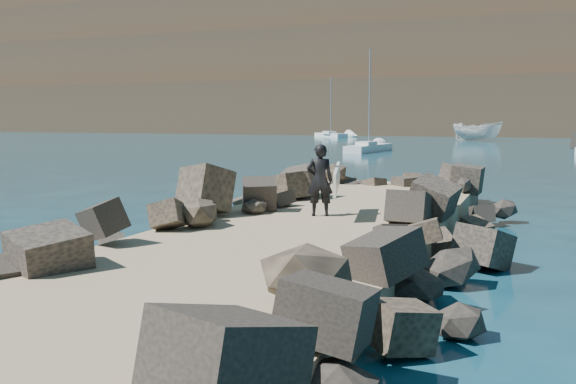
{
  "coord_description": "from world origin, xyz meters",
  "views": [
    {
      "loc": [
        5.1,
        -13.96,
        3.13
      ],
      "look_at": [
        0.0,
        -1.0,
        1.5
      ],
      "focal_mm": 40.0,
      "sensor_mm": 36.0,
      "label": 1
    }
  ],
  "objects_px": {
    "boat_imported": "(477,131)",
    "surfer_with_board": "(322,180)",
    "surfboard_resting": "(217,193)",
    "sailboat_e": "(331,135)"
  },
  "relations": [
    {
      "from": "boat_imported",
      "to": "surfboard_resting",
      "type": "bearing_deg",
      "value": -169.63
    },
    {
      "from": "surfboard_resting",
      "to": "surfer_with_board",
      "type": "distance_m",
      "value": 3.17
    },
    {
      "from": "boat_imported",
      "to": "surfer_with_board",
      "type": "relative_size",
      "value": 2.92
    },
    {
      "from": "surfboard_resting",
      "to": "surfer_with_board",
      "type": "relative_size",
      "value": 1.1
    },
    {
      "from": "surfer_with_board",
      "to": "sailboat_e",
      "type": "xyz_separation_m",
      "value": [
        -25.13,
        79.38,
        -1.18
      ]
    },
    {
      "from": "surfboard_resting",
      "to": "sailboat_e",
      "type": "height_order",
      "value": "sailboat_e"
    },
    {
      "from": "surfboard_resting",
      "to": "sailboat_e",
      "type": "relative_size",
      "value": 0.26
    },
    {
      "from": "surfer_with_board",
      "to": "sailboat_e",
      "type": "height_order",
      "value": "sailboat_e"
    },
    {
      "from": "surfboard_resting",
      "to": "sailboat_e",
      "type": "distance_m",
      "value": 82.17
    },
    {
      "from": "boat_imported",
      "to": "sailboat_e",
      "type": "height_order",
      "value": "sailboat_e"
    }
  ]
}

